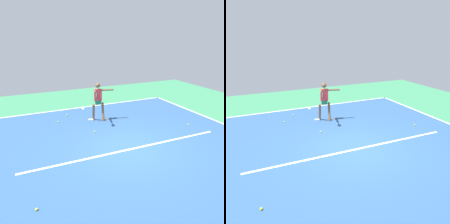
% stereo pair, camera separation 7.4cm
% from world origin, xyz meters
% --- Properties ---
extents(ground_plane, '(19.79, 19.79, 0.00)m').
position_xyz_m(ground_plane, '(0.00, 0.00, 0.00)').
color(ground_plane, '#388456').
extents(court_surface, '(10.20, 11.13, 0.00)m').
position_xyz_m(court_surface, '(0.00, 0.00, 0.00)').
color(court_surface, '#2D5484').
rests_on(court_surface, ground_plane).
extents(court_line_baseline_near, '(10.20, 0.10, 0.01)m').
position_xyz_m(court_line_baseline_near, '(0.00, -5.51, 0.00)').
color(court_line_baseline_near, white).
rests_on(court_line_baseline_near, ground_plane).
extents(court_line_service, '(7.65, 0.10, 0.01)m').
position_xyz_m(court_line_service, '(0.00, -0.00, 0.00)').
color(court_line_service, white).
rests_on(court_line_service, ground_plane).
extents(court_line_centre_mark, '(0.10, 0.30, 0.01)m').
position_xyz_m(court_line_centre_mark, '(0.00, -5.31, 0.00)').
color(court_line_centre_mark, white).
rests_on(court_line_centre_mark, ground_plane).
extents(tennis_player, '(1.18, 1.23, 1.79)m').
position_xyz_m(tennis_player, '(-0.09, -3.22, 1.03)').
color(tennis_player, brown).
rests_on(tennis_player, ground_plane).
extents(tennis_ball_centre_court, '(0.07, 0.07, 0.07)m').
position_xyz_m(tennis_ball_centre_court, '(-3.47, -0.93, 0.03)').
color(tennis_ball_centre_court, yellow).
rests_on(tennis_ball_centre_court, ground_plane).
extents(tennis_ball_far_corner, '(0.07, 0.07, 0.07)m').
position_xyz_m(tennis_ball_far_corner, '(1.09, -4.47, 0.03)').
color(tennis_ball_far_corner, '#C6E53D').
rests_on(tennis_ball_far_corner, ground_plane).
extents(tennis_ball_near_service_line, '(0.07, 0.07, 0.07)m').
position_xyz_m(tennis_ball_near_service_line, '(1.70, -3.73, 0.03)').
color(tennis_ball_near_service_line, '#C6E53D').
rests_on(tennis_ball_near_service_line, ground_plane).
extents(tennis_ball_by_sideline, '(0.07, 0.07, 0.07)m').
position_xyz_m(tennis_ball_by_sideline, '(3.48, 1.80, 0.03)').
color(tennis_ball_by_sideline, yellow).
rests_on(tennis_ball_by_sideline, ground_plane).
extents(tennis_ball_near_player, '(0.07, 0.07, 0.07)m').
position_xyz_m(tennis_ball_near_player, '(0.60, -1.95, 0.03)').
color(tennis_ball_near_player, '#C6E53D').
rests_on(tennis_ball_near_player, ground_plane).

